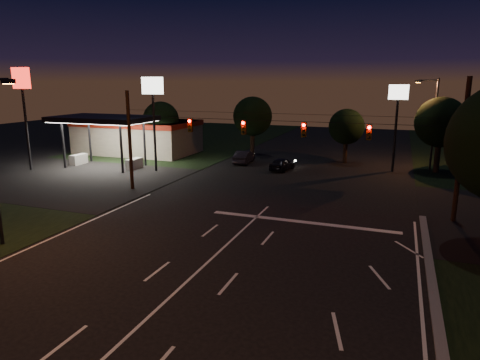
% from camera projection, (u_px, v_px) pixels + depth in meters
% --- Properties ---
extents(ground, '(140.00, 140.00, 0.00)m').
position_uv_depth(ground, '(170.00, 297.00, 17.61)').
color(ground, black).
rests_on(ground, ground).
extents(cross_street_left, '(20.00, 16.00, 0.02)m').
position_uv_depth(cross_street_left, '(64.00, 179.00, 39.02)').
color(cross_street_left, black).
rests_on(cross_street_left, ground).
extents(stop_bar, '(12.00, 0.50, 0.01)m').
position_uv_depth(stop_bar, '(302.00, 222.00, 27.08)').
color(stop_bar, silver).
rests_on(stop_bar, ground).
extents(utility_pole_right, '(0.30, 0.30, 9.00)m').
position_uv_depth(utility_pole_right, '(453.00, 221.00, 27.22)').
color(utility_pole_right, black).
rests_on(utility_pole_right, ground).
extents(utility_pole_left, '(0.28, 0.28, 8.00)m').
position_uv_depth(utility_pole_left, '(133.00, 189.00, 35.38)').
color(utility_pole_left, black).
rests_on(utility_pole_left, ground).
extents(signal_span, '(24.00, 0.40, 1.56)m').
position_uv_depth(signal_span, '(273.00, 128.00, 30.03)').
color(signal_span, black).
rests_on(signal_span, ground).
extents(gas_station, '(14.20, 16.10, 5.25)m').
position_uv_depth(gas_station, '(136.00, 134.00, 52.25)').
color(gas_station, gray).
rests_on(gas_station, ground).
extents(pole_sign_left_near, '(2.20, 0.30, 9.10)m').
position_uv_depth(pole_sign_left_near, '(153.00, 100.00, 40.88)').
color(pole_sign_left_near, black).
rests_on(pole_sign_left_near, ground).
extents(pole_sign_left_far, '(2.00, 0.30, 10.00)m').
position_uv_depth(pole_sign_left_far, '(23.00, 93.00, 41.17)').
color(pole_sign_left_far, black).
rests_on(pole_sign_left_far, ground).
extents(pole_sign_right, '(1.80, 0.30, 8.40)m').
position_uv_depth(pole_sign_right, '(397.00, 108.00, 40.87)').
color(pole_sign_right, black).
rests_on(pole_sign_right, ground).
extents(street_light_right_far, '(2.20, 0.35, 9.00)m').
position_uv_depth(street_light_right_far, '(432.00, 117.00, 41.82)').
color(street_light_right_far, black).
rests_on(street_light_right_far, ground).
extents(tree_far_a, '(4.20, 4.20, 6.42)m').
position_uv_depth(tree_far_a, '(162.00, 120.00, 50.26)').
color(tree_far_a, black).
rests_on(tree_far_a, ground).
extents(tree_far_b, '(4.60, 4.60, 6.98)m').
position_uv_depth(tree_far_b, '(253.00, 117.00, 50.44)').
color(tree_far_b, black).
rests_on(tree_far_b, ground).
extents(tree_far_c, '(3.80, 3.80, 5.86)m').
position_uv_depth(tree_far_c, '(347.00, 127.00, 45.93)').
color(tree_far_c, black).
rests_on(tree_far_c, ground).
extents(tree_far_d, '(4.80, 4.80, 7.30)m').
position_uv_depth(tree_far_d, '(441.00, 123.00, 40.85)').
color(tree_far_d, black).
rests_on(tree_far_d, ground).
extents(car_oncoming_a, '(2.05, 3.91, 1.27)m').
position_uv_depth(car_oncoming_a, '(282.00, 164.00, 42.70)').
color(car_oncoming_a, black).
rests_on(car_oncoming_a, ground).
extents(car_oncoming_b, '(1.71, 4.22, 1.36)m').
position_uv_depth(car_oncoming_b, '(244.00, 157.00, 46.42)').
color(car_oncoming_b, black).
rests_on(car_oncoming_b, ground).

